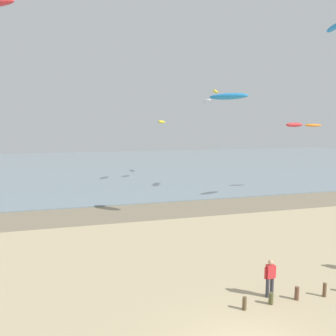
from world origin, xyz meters
The scene contains 11 objects.
wet_sand_strip centered at (0.00, 19.73, 0.00)m, with size 120.00×5.95×0.01m, color #84755B.
sea centered at (0.00, 57.70, 0.05)m, with size 160.00×70.00×0.10m, color gray.
person_nearest_camera centered at (2.82, 3.51, 0.92)m, with size 0.57×0.22×1.71m.
kite_aloft_0 centered at (6.29, 15.11, 9.85)m, with size 3.12×1.00×0.50m, color #2384D1.
kite_aloft_1 centered at (16.13, 20.25, 7.72)m, with size 2.75×0.88×0.44m, color red.
kite_aloft_2 centered at (6.14, 34.67, 8.18)m, with size 2.58×0.82×0.41m, color yellow.
kite_aloft_5 centered at (21.43, 23.97, 7.70)m, with size 2.17×0.69×0.35m, color orange.
kite_aloft_7 centered at (-10.96, 23.97, 17.99)m, with size 3.07×0.98×0.49m, color red.
kite_aloft_8 centered at (20.49, 20.54, 17.52)m, with size 3.00×0.96×0.48m, color #2384D1.
kite_aloft_9 centered at (14.35, 39.19, 11.43)m, with size 3.20×1.02×0.51m, color white.
kite_aloft_10 centered at (12.95, 32.63, 12.16)m, with size 2.21×0.71×0.35m, color yellow.
Camera 1 is at (-5.36, -8.71, 7.50)m, focal length 35.61 mm.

